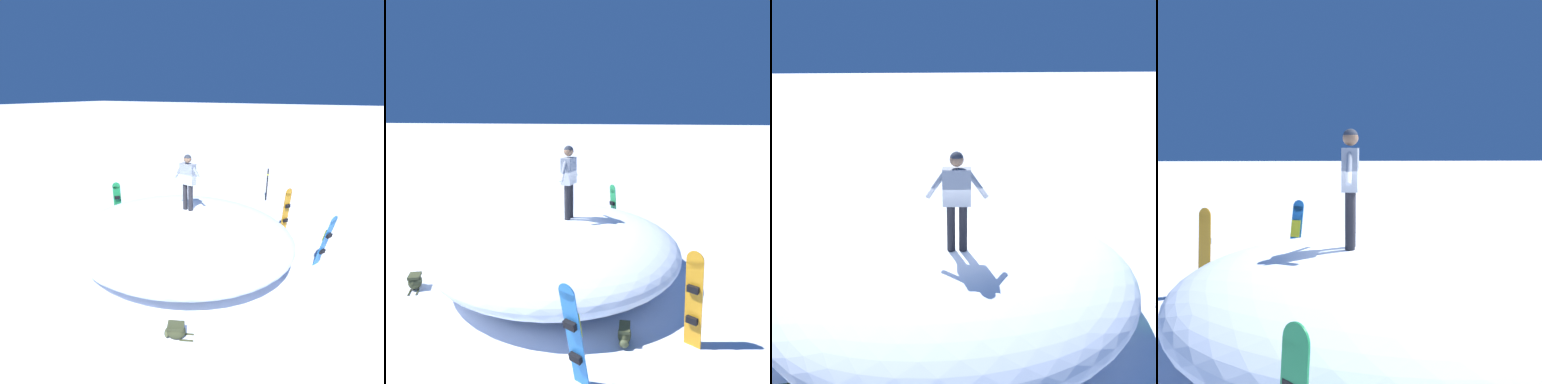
{
  "view_description": "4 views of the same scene",
  "coord_description": "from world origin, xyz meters",
  "views": [
    {
      "loc": [
        -6.44,
        -3.54,
        4.77
      ],
      "look_at": [
        0.25,
        -0.02,
        2.14
      ],
      "focal_mm": 26.94,
      "sensor_mm": 36.0,
      "label": 1
    },
    {
      "loc": [
        2.57,
        -8.09,
        3.81
      ],
      "look_at": [
        0.9,
        0.13,
        2.07
      ],
      "focal_mm": 35.82,
      "sensor_mm": 36.0,
      "label": 2
    },
    {
      "loc": [
        6.44,
        -0.37,
        4.46
      ],
      "look_at": [
        -0.1,
        0.54,
        2.16
      ],
      "focal_mm": 36.17,
      "sensor_mm": 36.0,
      "label": 3
    },
    {
      "loc": [
        1.15,
        6.9,
        2.78
      ],
      "look_at": [
        0.61,
        -0.19,
        2.15
      ],
      "focal_mm": 43.84,
      "sensor_mm": 36.0,
      "label": 4
    }
  ],
  "objects": [
    {
      "name": "ground",
      "position": [
        0.0,
        0.0,
        0.0
      ],
      "size": [
        240.0,
        240.0,
        0.0
      ],
      "primitive_type": "plane",
      "color": "white"
    },
    {
      "name": "snow_mound",
      "position": [
        0.33,
        0.37,
        0.69
      ],
      "size": [
        7.17,
        7.76,
        1.39
      ],
      "primitive_type": "ellipsoid",
      "rotation": [
        0.0,
        0.0,
        1.82
      ],
      "color": "white",
      "rests_on": "ground"
    },
    {
      "name": "backpack_far",
      "position": [
        2.18,
        -2.24,
        0.16
      ],
      "size": [
        0.24,
        0.64,
        0.32
      ],
      "color": "#383D23",
      "rests_on": "ground"
    },
    {
      "name": "snowboard_primary_upright",
      "position": [
        1.58,
        -3.53,
        0.86
      ],
      "size": [
        0.41,
        0.45,
        1.67
      ],
      "color": "#2672BF",
      "rests_on": "ground"
    },
    {
      "name": "snowboard_tertiary_upright",
      "position": [
        1.31,
        3.75,
        0.82
      ],
      "size": [
        0.29,
        0.3,
        1.59
      ],
      "color": "#1E8C47",
      "rests_on": "ground"
    },
    {
      "name": "backpack_near",
      "position": [
        -2.52,
        -1.09,
        0.17
      ],
      "size": [
        0.45,
        0.64,
        0.33
      ],
      "color": "#383D23",
      "rests_on": "ground"
    },
    {
      "name": "snowboarder_standing",
      "position": [
        0.65,
        0.33,
        2.4
      ],
      "size": [
        0.28,
        1.02,
        1.7
      ],
      "color": "black",
      "rests_on": "snow_mound"
    },
    {
      "name": "snowboard_secondary_upright",
      "position": [
        3.26,
        -2.15,
        0.88
      ],
      "size": [
        0.31,
        0.25,
        1.69
      ],
      "color": "orange",
      "rests_on": "ground"
    }
  ]
}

